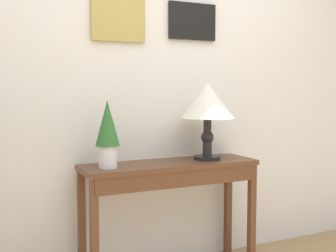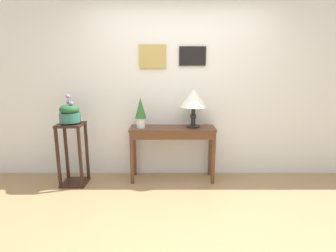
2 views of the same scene
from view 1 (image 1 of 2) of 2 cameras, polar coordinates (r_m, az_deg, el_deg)
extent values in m
cube|color=silver|center=(3.12, -0.46, 7.28)|extent=(9.00, 0.10, 2.80)
cube|color=tan|center=(2.96, -6.59, 14.23)|extent=(0.37, 0.02, 0.33)
cube|color=slate|center=(2.96, -6.56, 14.25)|extent=(0.30, 0.01, 0.26)
cube|color=black|center=(3.19, 3.26, 13.69)|extent=(0.37, 0.02, 0.26)
cube|color=tan|center=(3.18, 3.30, 13.70)|extent=(0.30, 0.01, 0.21)
cube|color=#56331E|center=(2.88, 0.25, -5.17)|extent=(1.19, 0.36, 0.03)
cube|color=#56331E|center=(2.75, 1.72, -7.07)|extent=(1.13, 0.03, 0.10)
cube|color=#56331E|center=(2.65, -9.74, -14.88)|extent=(0.04, 0.04, 0.75)
cube|color=#56331E|center=(3.13, 11.04, -11.82)|extent=(0.05, 0.04, 0.75)
cube|color=#56331E|center=(2.92, -11.37, -13.01)|extent=(0.04, 0.04, 0.75)
cube|color=#56331E|center=(3.36, 7.95, -10.60)|extent=(0.05, 0.04, 0.75)
cylinder|color=black|center=(3.01, 5.22, -4.18)|extent=(0.18, 0.18, 0.02)
cylinder|color=black|center=(3.00, 5.23, -2.70)|extent=(0.06, 0.06, 0.13)
sphere|color=black|center=(2.99, 5.24, -1.45)|extent=(0.09, 0.09, 0.09)
cylinder|color=black|center=(2.98, 5.25, -0.20)|extent=(0.06, 0.06, 0.13)
cone|color=white|center=(2.97, 5.27, 3.40)|extent=(0.38, 0.38, 0.24)
cylinder|color=silver|center=(2.67, -7.99, -4.09)|extent=(0.12, 0.12, 0.14)
cone|color=#2D662D|center=(2.65, -8.04, 0.39)|extent=(0.15, 0.15, 0.28)
camera|label=2|loc=(1.65, 108.88, 11.23)|focal=28.60mm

